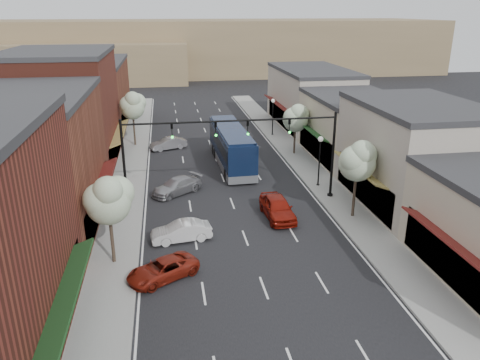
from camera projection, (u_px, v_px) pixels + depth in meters
name	position (u px, v px, depth m)	size (l,w,h in m)	color
ground	(251.00, 253.00, 29.26)	(160.00, 160.00, 0.00)	black
sidewalk_left	(131.00, 166.00, 45.13)	(2.80, 73.00, 0.15)	gray
sidewalk_right	(299.00, 158.00, 47.65)	(2.80, 73.00, 0.15)	gray
curb_left	(145.00, 165.00, 45.34)	(0.25, 73.00, 0.17)	gray
curb_right	(286.00, 159.00, 47.44)	(0.25, 73.00, 0.17)	gray
bldg_left_midnear	(25.00, 164.00, 31.10)	(10.14, 14.10, 9.40)	brown
bldg_left_midfar	(63.00, 110.00, 43.82)	(10.14, 14.10, 10.90)	maroon
bldg_left_far	(89.00, 95.00, 59.08)	(10.14, 18.10, 8.40)	brown
bldg_right_midnear	(414.00, 155.00, 35.54)	(9.14, 12.10, 7.90)	#A89D90
bldg_right_midfar	(353.00, 128.00, 46.92)	(9.14, 12.10, 6.40)	#B5A68F
bldg_right_far	(311.00, 98.00, 59.73)	(9.14, 16.10, 7.40)	#A89D90
hill_far	(182.00, 47.00, 110.65)	(120.00, 30.00, 12.00)	#7A6647
hill_near	(64.00, 63.00, 96.46)	(50.00, 20.00, 8.00)	#7A6647
signal_mast_right	(304.00, 143.00, 35.93)	(8.22, 0.46, 7.00)	black
signal_mast_left	(156.00, 150.00, 34.25)	(8.22, 0.46, 7.00)	black
tree_right_near	(358.00, 160.00, 32.64)	(2.85, 2.65, 5.95)	#47382B
tree_right_far	(296.00, 117.00, 47.63)	(2.85, 2.65, 5.43)	#47382B
tree_left_near	(109.00, 199.00, 26.53)	(2.85, 2.65, 5.69)	#47382B
tree_left_far	(133.00, 105.00, 50.50)	(2.85, 2.65, 6.13)	#47382B
lamp_post_near	(320.00, 153.00, 39.14)	(0.44, 0.44, 4.44)	black
lamp_post_far	(273.00, 111.00, 55.36)	(0.44, 0.44, 4.44)	black
coach_bus	(231.00, 146.00, 45.13)	(2.99, 12.13, 3.69)	#0D1A36
red_hatchback	(277.00, 207.00, 33.91)	(1.90, 4.71, 1.61)	maroon
parked_car_a	(163.00, 270.00, 26.26)	(1.90, 4.12, 1.14)	maroon
parked_car_b	(181.00, 231.00, 30.59)	(1.37, 3.94, 1.30)	silver
parked_car_c	(177.00, 186.00, 38.44)	(1.83, 4.51, 1.31)	gray
parked_car_e	(168.00, 144.00, 50.63)	(1.36, 3.91, 1.29)	#9A999E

